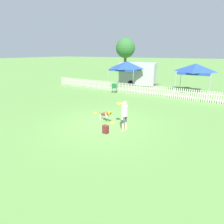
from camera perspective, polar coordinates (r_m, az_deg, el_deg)
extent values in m
plane|color=#5B8C42|center=(9.64, -2.98, -4.11)|extent=(240.00, 240.00, 0.00)
cylinder|color=beige|center=(8.82, 3.54, -4.86)|extent=(0.11, 0.11, 0.43)
cylinder|color=#474C5B|center=(8.67, 3.59, -2.50)|extent=(0.12, 0.12, 0.35)
cylinder|color=beige|center=(8.95, 4.47, -4.52)|extent=(0.11, 0.11, 0.43)
cylinder|color=#474C5B|center=(8.80, 4.53, -2.19)|extent=(0.12, 0.12, 0.35)
cylinder|color=white|center=(8.59, 4.13, 0.42)|extent=(0.36, 0.36, 0.54)
sphere|color=beige|center=(8.47, 4.19, 2.84)|extent=(0.21, 0.21, 0.21)
cylinder|color=beige|center=(8.44, 3.37, -0.46)|extent=(0.18, 0.20, 0.65)
cylinder|color=beige|center=(8.88, 3.66, 2.48)|extent=(0.62, 0.35, 0.13)
cylinder|color=yellow|center=(9.14, 2.40, 2.62)|extent=(0.26, 0.26, 0.02)
cylinder|color=yellow|center=(9.13, 2.41, 2.78)|extent=(0.26, 0.26, 0.02)
cylinder|color=yellow|center=(9.13, 2.41, 2.94)|extent=(0.26, 0.26, 0.02)
ellipsoid|color=brown|center=(9.91, -2.36, -0.56)|extent=(0.76, 0.47, 0.44)
ellipsoid|color=white|center=(9.92, -2.36, -0.80)|extent=(0.41, 0.25, 0.21)
sphere|color=brown|center=(9.56, -0.85, -0.37)|extent=(0.15, 0.15, 0.15)
cone|color=brown|center=(9.49, -0.57, -0.34)|extent=(0.15, 0.12, 0.12)
cylinder|color=yellow|center=(9.49, -0.57, -0.34)|extent=(0.19, 0.28, 0.25)
cone|color=brown|center=(9.58, -0.73, 0.07)|extent=(0.05, 0.05, 0.07)
cone|color=brown|center=(9.52, -1.16, -0.04)|extent=(0.05, 0.05, 0.07)
cylinder|color=white|center=(10.30, -3.08, -1.52)|extent=(0.06, 0.06, 0.35)
cylinder|color=white|center=(10.20, -3.84, -1.73)|extent=(0.06, 0.06, 0.35)
cylinder|color=white|center=(9.79, -1.19, -0.90)|extent=(0.17, 0.11, 0.28)
cylinder|color=white|center=(9.70, -1.89, -1.10)|extent=(0.17, 0.11, 0.28)
cone|color=brown|center=(10.28, -3.95, -0.30)|extent=(0.32, 0.16, 0.22)
cylinder|color=yellow|center=(11.47, -5.55, -0.27)|extent=(0.26, 0.26, 0.02)
cylinder|color=yellow|center=(9.84, 0.18, -3.50)|extent=(0.26, 0.26, 0.02)
cube|color=maroon|center=(8.59, -2.13, -5.60)|extent=(0.29, 0.19, 0.41)
cube|color=maroon|center=(8.52, -2.54, -6.12)|extent=(0.20, 0.04, 0.20)
cube|color=beige|center=(16.40, 12.29, 6.23)|extent=(22.29, 0.04, 0.06)
cube|color=beige|center=(16.32, 12.39, 7.58)|extent=(22.29, 0.04, 0.06)
cube|color=beige|center=(22.33, -16.03, 9.72)|extent=(0.09, 0.02, 0.94)
cube|color=beige|center=(22.21, -15.74, 9.70)|extent=(0.09, 0.02, 0.94)
cube|color=beige|center=(22.10, -15.44, 9.68)|extent=(0.09, 0.02, 0.94)
cube|color=beige|center=(21.98, -15.14, 9.66)|extent=(0.09, 0.02, 0.94)
cube|color=beige|center=(21.87, -14.83, 9.64)|extent=(0.09, 0.02, 0.94)
cube|color=beige|center=(21.76, -14.53, 9.62)|extent=(0.09, 0.02, 0.94)
cube|color=beige|center=(21.64, -14.22, 9.60)|extent=(0.09, 0.02, 0.94)
cube|color=beige|center=(21.53, -13.90, 9.58)|extent=(0.09, 0.02, 0.94)
cube|color=beige|center=(21.42, -13.59, 9.56)|extent=(0.09, 0.02, 0.94)
cube|color=beige|center=(21.31, -13.27, 9.53)|extent=(0.09, 0.02, 0.94)
cube|color=beige|center=(21.20, -12.94, 9.51)|extent=(0.09, 0.02, 0.94)
cube|color=beige|center=(21.09, -12.62, 9.49)|extent=(0.09, 0.02, 0.94)
cube|color=beige|center=(20.98, -12.29, 9.46)|extent=(0.09, 0.02, 0.94)
cube|color=beige|center=(20.88, -11.95, 9.44)|extent=(0.09, 0.02, 0.94)
cube|color=beige|center=(20.77, -11.62, 9.42)|extent=(0.09, 0.02, 0.94)
cube|color=beige|center=(20.66, -11.28, 9.39)|extent=(0.09, 0.02, 0.94)
cube|color=beige|center=(20.56, -10.93, 9.36)|extent=(0.09, 0.02, 0.94)
cube|color=beige|center=(20.45, -10.59, 9.34)|extent=(0.09, 0.02, 0.94)
cube|color=beige|center=(20.35, -10.24, 9.31)|extent=(0.09, 0.02, 0.94)
cube|color=beige|center=(20.25, -9.88, 9.28)|extent=(0.09, 0.02, 0.94)
cube|color=beige|center=(20.14, -9.52, 9.25)|extent=(0.09, 0.02, 0.94)
cube|color=beige|center=(20.04, -9.16, 9.22)|extent=(0.09, 0.02, 0.94)
cube|color=beige|center=(19.94, -8.80, 9.19)|extent=(0.09, 0.02, 0.94)
cube|color=beige|center=(19.84, -8.43, 9.16)|extent=(0.09, 0.02, 0.94)
cube|color=beige|center=(19.74, -8.06, 9.13)|extent=(0.09, 0.02, 0.94)
cube|color=beige|center=(19.64, -7.68, 9.10)|extent=(0.09, 0.02, 0.94)
cube|color=beige|center=(19.55, -7.30, 9.07)|extent=(0.09, 0.02, 0.94)
cube|color=beige|center=(19.45, -6.92, 9.03)|extent=(0.09, 0.02, 0.94)
cube|color=beige|center=(19.35, -6.53, 9.00)|extent=(0.09, 0.02, 0.94)
cube|color=beige|center=(19.26, -6.14, 8.97)|extent=(0.09, 0.02, 0.94)
cube|color=beige|center=(19.16, -5.75, 8.93)|extent=(0.09, 0.02, 0.94)
cube|color=beige|center=(19.07, -5.35, 8.89)|extent=(0.09, 0.02, 0.94)
cube|color=beige|center=(18.98, -4.95, 8.86)|extent=(0.09, 0.02, 0.94)
cube|color=beige|center=(18.89, -4.54, 8.82)|extent=(0.09, 0.02, 0.94)
cube|color=beige|center=(18.80, -4.13, 8.78)|extent=(0.09, 0.02, 0.94)
cube|color=beige|center=(18.71, -3.72, 8.74)|extent=(0.09, 0.02, 0.94)
cube|color=beige|center=(18.62, -3.30, 8.70)|extent=(0.09, 0.02, 0.94)
cube|color=beige|center=(18.53, -2.88, 8.66)|extent=(0.09, 0.02, 0.94)
cube|color=beige|center=(18.44, -2.45, 8.62)|extent=(0.09, 0.02, 0.94)
cube|color=beige|center=(18.36, -2.02, 8.57)|extent=(0.09, 0.02, 0.94)
cube|color=beige|center=(18.27, -1.59, 8.53)|extent=(0.09, 0.02, 0.94)
cube|color=beige|center=(18.19, -1.15, 8.48)|extent=(0.09, 0.02, 0.94)
cube|color=beige|center=(18.11, -0.71, 8.44)|extent=(0.09, 0.02, 0.94)
cube|color=beige|center=(18.03, -0.27, 8.39)|extent=(0.09, 0.02, 0.94)
cube|color=beige|center=(17.95, 0.18, 8.34)|extent=(0.09, 0.02, 0.94)
cube|color=beige|center=(17.87, 0.63, 8.29)|extent=(0.09, 0.02, 0.94)
cube|color=beige|center=(17.79, 1.09, 8.25)|extent=(0.09, 0.02, 0.94)
cube|color=beige|center=(17.71, 1.55, 8.20)|extent=(0.09, 0.02, 0.94)
cube|color=beige|center=(17.64, 2.01, 8.14)|extent=(0.09, 0.02, 0.94)
cube|color=beige|center=(17.56, 2.48, 8.09)|extent=(0.09, 0.02, 0.94)
cube|color=beige|center=(17.49, 2.95, 8.04)|extent=(0.09, 0.02, 0.94)
cube|color=beige|center=(17.42, 3.43, 7.98)|extent=(0.09, 0.02, 0.94)
cube|color=beige|center=(17.35, 3.91, 7.93)|extent=(0.09, 0.02, 0.94)
cube|color=beige|center=(17.28, 4.39, 7.87)|extent=(0.09, 0.02, 0.94)
cube|color=beige|center=(17.21, 4.88, 7.81)|extent=(0.09, 0.02, 0.94)
cube|color=beige|center=(17.14, 5.37, 7.76)|extent=(0.09, 0.02, 0.94)
cube|color=beige|center=(17.07, 5.86, 7.70)|extent=(0.09, 0.02, 0.94)
cube|color=beige|center=(17.01, 6.36, 7.64)|extent=(0.09, 0.02, 0.94)
cube|color=beige|center=(16.95, 6.86, 7.58)|extent=(0.09, 0.02, 0.94)
cube|color=beige|center=(16.88, 7.37, 7.51)|extent=(0.09, 0.02, 0.94)
cube|color=beige|center=(16.82, 7.88, 7.45)|extent=(0.09, 0.02, 0.94)
cube|color=beige|center=(16.76, 8.39, 7.38)|extent=(0.09, 0.02, 0.94)
cube|color=beige|center=(16.70, 8.90, 7.32)|extent=(0.09, 0.02, 0.94)
cube|color=beige|center=(16.65, 9.42, 7.25)|extent=(0.09, 0.02, 0.94)
cube|color=beige|center=(16.59, 9.95, 7.18)|extent=(0.09, 0.02, 0.94)
cube|color=beige|center=(16.54, 10.47, 7.12)|extent=(0.09, 0.02, 0.94)
cube|color=beige|center=(16.49, 11.00, 7.05)|extent=(0.09, 0.02, 0.94)
cube|color=beige|center=(16.43, 11.53, 6.98)|extent=(0.09, 0.02, 0.94)
cube|color=beige|center=(16.38, 12.07, 6.90)|extent=(0.09, 0.02, 0.94)
cube|color=beige|center=(16.34, 12.61, 6.83)|extent=(0.09, 0.02, 0.94)
cube|color=beige|center=(16.29, 13.15, 6.76)|extent=(0.09, 0.02, 0.94)
cube|color=beige|center=(16.24, 13.69, 6.68)|extent=(0.09, 0.02, 0.94)
cube|color=beige|center=(16.20, 14.24, 6.61)|extent=(0.09, 0.02, 0.94)
cube|color=beige|center=(16.16, 14.79, 6.53)|extent=(0.09, 0.02, 0.94)
cube|color=beige|center=(16.12, 15.34, 6.45)|extent=(0.09, 0.02, 0.94)
cube|color=beige|center=(16.08, 15.90, 6.37)|extent=(0.09, 0.02, 0.94)
cube|color=beige|center=(16.04, 16.46, 6.29)|extent=(0.09, 0.02, 0.94)
cube|color=beige|center=(16.00, 17.02, 6.21)|extent=(0.09, 0.02, 0.94)
cube|color=beige|center=(15.97, 17.58, 6.13)|extent=(0.09, 0.02, 0.94)
cube|color=beige|center=(15.93, 18.14, 6.05)|extent=(0.09, 0.02, 0.94)
cube|color=beige|center=(15.90, 18.71, 5.96)|extent=(0.09, 0.02, 0.94)
cube|color=beige|center=(15.87, 19.28, 5.88)|extent=(0.09, 0.02, 0.94)
cube|color=beige|center=(15.84, 19.85, 5.79)|extent=(0.09, 0.02, 0.94)
cube|color=beige|center=(15.82, 20.42, 5.71)|extent=(0.09, 0.02, 0.94)
cube|color=beige|center=(15.79, 21.00, 5.62)|extent=(0.09, 0.02, 0.94)
cube|color=beige|center=(15.77, 21.57, 5.53)|extent=(0.09, 0.02, 0.94)
cube|color=beige|center=(15.75, 22.15, 5.44)|extent=(0.09, 0.02, 0.94)
cube|color=beige|center=(15.72, 22.73, 5.35)|extent=(0.09, 0.02, 0.94)
cube|color=beige|center=(15.71, 23.31, 5.26)|extent=(0.09, 0.02, 0.94)
cube|color=beige|center=(15.69, 23.89, 5.17)|extent=(0.09, 0.02, 0.94)
cube|color=beige|center=(15.67, 24.47, 5.08)|extent=(0.09, 0.02, 0.94)
cube|color=beige|center=(15.66, 25.06, 4.99)|extent=(0.09, 0.02, 0.94)
cube|color=beige|center=(15.65, 25.64, 4.89)|extent=(0.09, 0.02, 0.94)
cube|color=beige|center=(15.64, 26.23, 4.80)|extent=(0.09, 0.02, 0.94)
cube|color=beige|center=(15.63, 26.81, 4.70)|extent=(0.09, 0.02, 0.94)
cube|color=beige|center=(15.62, 27.40, 4.61)|extent=(0.09, 0.02, 0.94)
cube|color=beige|center=(15.61, 27.98, 4.51)|extent=(0.09, 0.02, 0.94)
cube|color=beige|center=(15.61, 28.57, 4.42)|extent=(0.09, 0.02, 0.94)
cube|color=beige|center=(15.61, 29.16, 4.32)|extent=(0.09, 0.02, 0.94)
cube|color=beige|center=(15.61, 29.74, 4.22)|extent=(0.09, 0.02, 0.94)
cube|color=beige|center=(15.61, 30.33, 4.12)|extent=(0.09, 0.02, 0.94)
cube|color=beige|center=(15.61, 30.91, 4.03)|extent=(0.09, 0.02, 0.94)
cube|color=beige|center=(15.62, 31.50, 3.93)|extent=(0.09, 0.02, 0.94)
cube|color=beige|center=(15.62, 32.09, 3.83)|extent=(0.09, 0.02, 0.94)
cube|color=beige|center=(15.63, 32.67, 3.73)|extent=(0.09, 0.02, 0.94)
cylinder|color=#333338|center=(17.40, 1.61, 7.22)|extent=(0.02, 0.02, 0.48)
cylinder|color=#333338|center=(17.45, 0.19, 7.27)|extent=(0.02, 0.02, 0.48)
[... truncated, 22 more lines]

